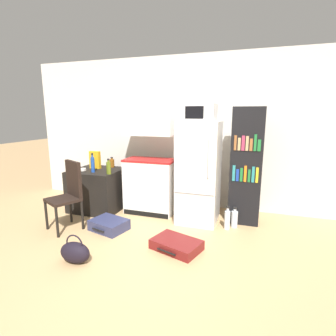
{
  "coord_description": "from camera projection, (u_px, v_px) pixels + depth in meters",
  "views": [
    {
      "loc": [
        1.17,
        -2.54,
        1.64
      ],
      "look_at": [
        0.06,
        0.85,
        0.9
      ],
      "focal_mm": 28.0,
      "sensor_mm": 36.0,
      "label": 1
    }
  ],
  "objects": [
    {
      "name": "kitchen_hutch",
      "position": [
        150.0,
        164.0,
        4.3
      ],
      "size": [
        0.83,
        0.46,
        1.85
      ],
      "color": "white",
      "rests_on": "ground_plane"
    },
    {
      "name": "handbag",
      "position": [
        75.0,
        252.0,
        2.92
      ],
      "size": [
        0.36,
        0.2,
        0.33
      ],
      "color": "black",
      "rests_on": "ground_plane"
    },
    {
      "name": "side_table",
      "position": [
        98.0,
        189.0,
        4.54
      ],
      "size": [
        0.82,
        0.75,
        0.7
      ],
      "color": "black",
      "rests_on": "ground_plane"
    },
    {
      "name": "wall_back",
      "position": [
        196.0,
        133.0,
        4.59
      ],
      "size": [
        6.4,
        0.1,
        2.62
      ],
      "color": "silver",
      "rests_on": "ground_plane"
    },
    {
      "name": "bottle_blue_soda",
      "position": [
        93.0,
        164.0,
        4.26
      ],
      "size": [
        0.06,
        0.06,
        0.31
      ],
      "color": "#1E47A3",
      "rests_on": "side_table"
    },
    {
      "name": "water_bottle_middle",
      "position": [
        227.0,
        219.0,
        3.77
      ],
      "size": [
        0.08,
        0.08,
        0.35
      ],
      "color": "silver",
      "rests_on": "ground_plane"
    },
    {
      "name": "refrigerator",
      "position": [
        199.0,
        172.0,
        3.97
      ],
      "size": [
        0.6,
        0.65,
        1.53
      ],
      "color": "white",
      "rests_on": "ground_plane"
    },
    {
      "name": "bottle_olive_oil",
      "position": [
        109.0,
        168.0,
        4.13
      ],
      "size": [
        0.07,
        0.07,
        0.24
      ],
      "color": "#566619",
      "rests_on": "side_table"
    },
    {
      "name": "bowl",
      "position": [
        82.0,
        170.0,
        4.4
      ],
      "size": [
        0.13,
        0.13,
        0.03
      ],
      "color": "silver",
      "rests_on": "side_table"
    },
    {
      "name": "suitcase_large_flat",
      "position": [
        176.0,
        245.0,
        3.22
      ],
      "size": [
        0.67,
        0.54,
        0.12
      ],
      "rotation": [
        0.0,
        0.0,
        -0.31
      ],
      "color": "maroon",
      "rests_on": "ground_plane"
    },
    {
      "name": "bottle_amber_beer",
      "position": [
        112.0,
        163.0,
        4.67
      ],
      "size": [
        0.08,
        0.08,
        0.18
      ],
      "color": "brown",
      "rests_on": "side_table"
    },
    {
      "name": "cereal_box",
      "position": [
        95.0,
        160.0,
        4.55
      ],
      "size": [
        0.19,
        0.07,
        0.3
      ],
      "color": "gold",
      "rests_on": "side_table"
    },
    {
      "name": "bookshelf",
      "position": [
        246.0,
        166.0,
        3.89
      ],
      "size": [
        0.45,
        0.32,
        1.74
      ],
      "color": "black",
      "rests_on": "ground_plane"
    },
    {
      "name": "water_bottle_front",
      "position": [
        234.0,
        219.0,
        3.84
      ],
      "size": [
        0.09,
        0.09,
        0.31
      ],
      "color": "silver",
      "rests_on": "ground_plane"
    },
    {
      "name": "ground_plane",
      "position": [
        141.0,
        257.0,
        3.06
      ],
      "size": [
        24.0,
        24.0,
        0.0
      ],
      "primitive_type": "plane",
      "color": "tan"
    },
    {
      "name": "chair",
      "position": [
        69.0,
        190.0,
        3.75
      ],
      "size": [
        0.54,
        0.54,
        0.98
      ],
      "rotation": [
        0.0,
        0.0,
        -0.46
      ],
      "color": "black",
      "rests_on": "ground_plane"
    },
    {
      "name": "suitcase_small_flat",
      "position": [
        109.0,
        225.0,
        3.76
      ],
      "size": [
        0.57,
        0.49,
        0.15
      ],
      "rotation": [
        0.0,
        0.0,
        -0.25
      ],
      "color": "navy",
      "rests_on": "ground_plane"
    },
    {
      "name": "microwave",
      "position": [
        200.0,
        112.0,
        3.79
      ],
      "size": [
        0.44,
        0.44,
        0.25
      ],
      "color": "silver",
      "rests_on": "refrigerator"
    }
  ]
}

